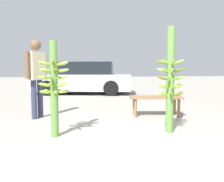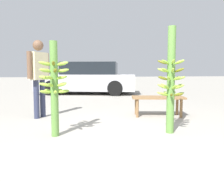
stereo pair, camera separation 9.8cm
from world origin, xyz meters
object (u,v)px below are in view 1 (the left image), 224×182
banana_stalk_left (54,85)px  market_bench (156,99)px  banana_stalk_center (170,80)px  vendor_person (36,72)px  parked_car (83,79)px

banana_stalk_left → market_bench: 2.41m
banana_stalk_center → vendor_person: size_ratio=1.03×
banana_stalk_center → vendor_person: bearing=142.4°
parked_car → banana_stalk_center: bearing=-158.1°
parked_car → vendor_person: bearing=179.3°
market_bench → parked_car: 5.36m
vendor_person → parked_car: 5.13m
banana_stalk_left → vendor_person: 1.49m
banana_stalk_left → vendor_person: size_ratio=0.87×
parked_car → market_bench: bearing=-153.0°
market_bench → parked_car: parked_car is taller
banana_stalk_left → vendor_person: (-0.37, 1.43, 0.20)m
banana_stalk_center → parked_car: size_ratio=0.36×
banana_stalk_left → banana_stalk_center: (1.76, -0.20, 0.07)m
banana_stalk_center → market_bench: banana_stalk_center is taller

